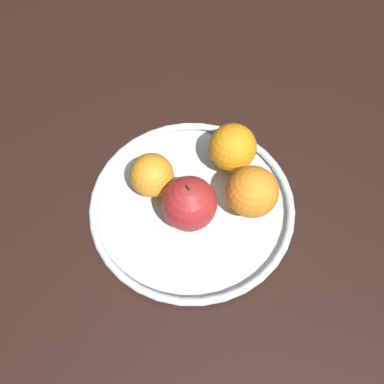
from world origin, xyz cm
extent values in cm
cube|color=black|center=(0.00, 0.00, -2.00)|extent=(139.05, 139.05, 4.00)
cylinder|color=silver|center=(0.00, 0.00, 0.30)|extent=(30.79, 30.79, 0.60)
torus|color=silver|center=(0.00, 0.00, 1.20)|extent=(32.07, 32.07, 1.20)
sphere|color=#AD2728|center=(-1.31, 2.22, 5.86)|extent=(8.12, 8.12, 8.12)
cylinder|color=#593819|center=(-1.31, 2.22, 10.12)|extent=(0.44, 0.44, 1.20)
sphere|color=orange|center=(0.23, -9.92, 5.58)|extent=(7.56, 7.56, 7.56)
sphere|color=orange|center=(-7.08, -5.28, 5.68)|extent=(7.77, 7.77, 7.77)
sphere|color=orange|center=(6.44, 1.79, 5.18)|extent=(6.76, 6.76, 6.76)
camera|label=1|loc=(-19.54, 23.45, 57.52)|focal=38.37mm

